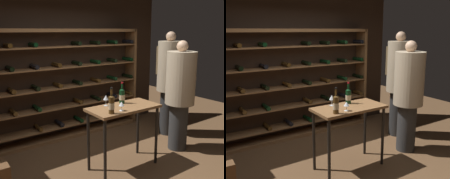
{
  "view_description": "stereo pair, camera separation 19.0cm",
  "coord_description": "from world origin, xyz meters",
  "views": [
    {
      "loc": [
        -2.21,
        -2.94,
        2.09
      ],
      "look_at": [
        0.09,
        0.21,
        1.21
      ],
      "focal_mm": 42.81,
      "sensor_mm": 36.0,
      "label": 1
    },
    {
      "loc": [
        -2.05,
        -3.05,
        2.09
      ],
      "look_at": [
        0.09,
        0.21,
        1.21
      ],
      "focal_mm": 42.81,
      "sensor_mm": 36.0,
      "label": 2
    }
  ],
  "objects": [
    {
      "name": "ground_plane",
      "position": [
        0.0,
        0.0,
        0.0
      ],
      "size": [
        9.72,
        9.72,
        0.0
      ],
      "primitive_type": "plane",
      "color": "brown"
    },
    {
      "name": "back_wall",
      "position": [
        0.0,
        1.86,
        1.45
      ],
      "size": [
        4.83,
        0.1,
        2.9
      ],
      "primitive_type": "cube",
      "color": "#332319",
      "rests_on": "ground"
    },
    {
      "name": "wine_rack",
      "position": [
        0.07,
        1.65,
        1.05
      ],
      "size": [
        3.23,
        0.32,
        2.11
      ],
      "color": "brown",
      "rests_on": "ground"
    },
    {
      "name": "tasting_table",
      "position": [
        0.18,
        0.04,
        0.84
      ],
      "size": [
        1.08,
        0.53,
        0.97
      ],
      "color": "brown",
      "rests_on": "ground"
    },
    {
      "name": "person_bystander_red_print",
      "position": [
        1.76,
        0.59,
        1.14
      ],
      "size": [
        0.48,
        0.48,
        2.06
      ],
      "rotation": [
        0.0,
        0.0,
        2.15
      ],
      "color": "#282828",
      "rests_on": "ground"
    },
    {
      "name": "person_guest_khaki",
      "position": [
        1.37,
        -0.01,
        1.06
      ],
      "size": [
        0.5,
        0.5,
        1.92
      ],
      "rotation": [
        0.0,
        0.0,
        -1.28
      ],
      "color": "#2F2F2F",
      "rests_on": "ground"
    },
    {
      "name": "wine_bottle_gold_foil",
      "position": [
        -0.17,
        -0.13,
        1.1
      ],
      "size": [
        0.08,
        0.08,
        0.36
      ],
      "color": "#4C3314",
      "rests_on": "tasting_table"
    },
    {
      "name": "wine_bottle_red_label",
      "position": [
        0.27,
        0.2,
        1.09
      ],
      "size": [
        0.09,
        0.09,
        0.33
      ],
      "color": "black",
      "rests_on": "tasting_table"
    },
    {
      "name": "wine_glass_stemmed_right",
      "position": [
        0.02,
        -0.11,
        1.07
      ],
      "size": [
        0.08,
        0.08,
        0.13
      ],
      "color": "silver",
      "rests_on": "tasting_table"
    },
    {
      "name": "wine_glass_stemmed_left",
      "position": [
        -0.02,
        0.23,
        1.09
      ],
      "size": [
        0.08,
        0.08,
        0.16
      ],
      "color": "silver",
      "rests_on": "tasting_table"
    }
  ]
}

